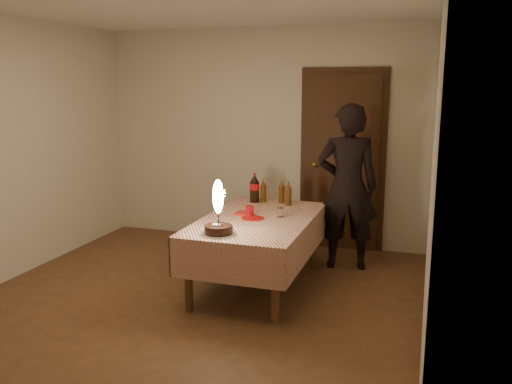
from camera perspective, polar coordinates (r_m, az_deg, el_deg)
ground at (r=4.92m, az=-7.47°, el=-12.09°), size 4.00×4.50×0.01m
room_shell at (r=4.58m, az=-7.22°, el=7.55°), size 4.04×4.54×2.62m
dining_table at (r=5.20m, az=0.17°, el=-3.75°), size 1.02×1.72×0.69m
birthday_cake at (r=4.61m, az=-3.98°, el=-2.83°), size 0.30×0.30×0.47m
red_plate at (r=5.15m, az=-0.33°, el=-2.79°), size 0.22×0.22×0.01m
red_cup at (r=5.24m, az=-0.67°, el=-2.02°), size 0.08×0.08×0.10m
clear_cup at (r=5.21m, az=2.56°, el=-2.16°), size 0.07×0.07×0.09m
napkin_stack at (r=5.32m, az=-1.34°, el=-2.25°), size 0.15×0.15×0.02m
cola_bottle at (r=5.82m, az=-0.15°, el=0.41°), size 0.10×0.10×0.32m
amber_bottle_left at (r=5.83m, az=0.77°, el=0.07°), size 0.06×0.06×0.25m
amber_bottle_right at (r=5.68m, az=3.44°, el=-0.24°), size 0.06×0.06×0.25m
amber_bottle_mid at (r=5.78m, az=2.70°, el=-0.04°), size 0.06×0.06×0.25m
photographer at (r=5.77m, az=9.60°, el=0.54°), size 0.71×0.54×1.76m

